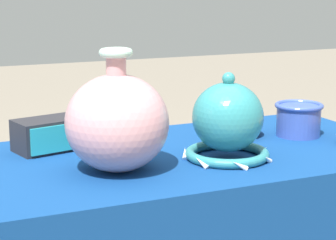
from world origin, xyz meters
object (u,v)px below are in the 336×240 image
object	(u,v)px
vase_tall_bulbous	(117,122)
cup_wide_cobalt	(299,118)
mosaic_tile_box	(48,135)
bowl_shallow_charcoal	(235,123)
vase_dome_bell	(228,123)

from	to	relation	value
vase_tall_bulbous	cup_wide_cobalt	size ratio (longest dim) A/B	2.08
mosaic_tile_box	cup_wide_cobalt	xyz separation A→B (m)	(0.62, -0.12, 0.01)
vase_tall_bulbous	mosaic_tile_box	bearing A→B (deg)	112.64
mosaic_tile_box	cup_wide_cobalt	distance (m)	0.64
vase_tall_bulbous	bowl_shallow_charcoal	distance (m)	0.43
bowl_shallow_charcoal	vase_tall_bulbous	bearing A→B (deg)	-155.84
vase_dome_bell	cup_wide_cobalt	world-z (taller)	vase_dome_bell
vase_dome_bell	cup_wide_cobalt	size ratio (longest dim) A/B	1.65
vase_tall_bulbous	cup_wide_cobalt	bearing A→B (deg)	11.16
bowl_shallow_charcoal	cup_wide_cobalt	world-z (taller)	cup_wide_cobalt
cup_wide_cobalt	vase_dome_bell	bearing A→B (deg)	-156.92
vase_dome_bell	bowl_shallow_charcoal	size ratio (longest dim) A/B	1.44
vase_dome_bell	mosaic_tile_box	xyz separation A→B (m)	(-0.35, 0.23, -0.04)
mosaic_tile_box	cup_wide_cobalt	world-z (taller)	cup_wide_cobalt
vase_dome_bell	bowl_shallow_charcoal	world-z (taller)	vase_dome_bell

